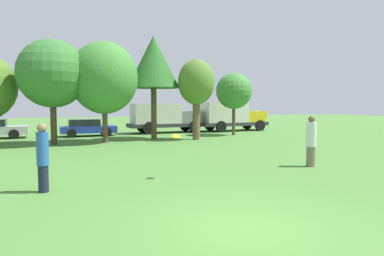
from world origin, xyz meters
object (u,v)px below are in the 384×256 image
(tree_5, at_px, (196,83))
(delivery_truck_grey, at_px, (164,117))
(person_thrower, at_px, (43,157))
(tree_6, at_px, (234,91))
(frisbee, at_px, (176,136))
(tree_3, at_px, (104,78))
(parked_car_blue, at_px, (87,127))
(tree_2, at_px, (52,74))
(tree_4, at_px, (153,62))
(person_catcher, at_px, (311,141))
(delivery_truck_yellow, at_px, (231,116))

(tree_5, height_order, delivery_truck_grey, tree_5)
(person_thrower, bearing_deg, tree_6, 43.14)
(frisbee, xyz_separation_m, tree_3, (-0.66, 11.11, 2.59))
(frisbee, height_order, delivery_truck_grey, delivery_truck_grey)
(tree_5, bearing_deg, person_thrower, -129.27)
(parked_car_blue, bearing_deg, tree_2, -116.50)
(tree_3, bearing_deg, parked_car_blue, 97.53)
(tree_4, distance_m, tree_5, 3.18)
(tree_2, distance_m, tree_5, 8.74)
(person_catcher, distance_m, tree_2, 14.52)
(frisbee, height_order, tree_3, tree_3)
(person_catcher, distance_m, delivery_truck_yellow, 17.30)
(frisbee, bearing_deg, tree_2, 107.68)
(person_thrower, bearing_deg, parked_car_blue, 79.32)
(person_catcher, bearing_deg, tree_6, -108.49)
(tree_5, distance_m, delivery_truck_grey, 6.44)
(parked_car_blue, relative_size, delivery_truck_grey, 0.64)
(tree_6, bearing_deg, tree_4, -175.58)
(parked_car_blue, bearing_deg, delivery_truck_yellow, 0.34)
(parked_car_blue, bearing_deg, tree_4, -45.90)
(tree_5, relative_size, parked_car_blue, 1.33)
(person_thrower, distance_m, tree_6, 18.32)
(person_catcher, distance_m, parked_car_blue, 17.26)
(tree_2, height_order, parked_car_blue, tree_2)
(tree_4, bearing_deg, tree_6, 4.42)
(person_catcher, bearing_deg, tree_5, -91.28)
(person_catcher, relative_size, delivery_truck_yellow, 0.30)
(tree_2, distance_m, tree_3, 2.89)
(person_thrower, distance_m, tree_2, 11.82)
(tree_3, relative_size, delivery_truck_grey, 0.98)
(tree_6, bearing_deg, delivery_truck_grey, 135.90)
(tree_3, distance_m, delivery_truck_yellow, 12.93)
(tree_6, height_order, delivery_truck_yellow, tree_6)
(person_thrower, relative_size, delivery_truck_yellow, 0.29)
(person_thrower, xyz_separation_m, parked_car_blue, (2.49, 16.25, -0.29))
(frisbee, distance_m, parked_car_blue, 16.04)
(person_thrower, relative_size, tree_6, 0.39)
(tree_5, distance_m, parked_car_blue, 8.89)
(tree_3, distance_m, delivery_truck_grey, 8.23)
(person_thrower, xyz_separation_m, delivery_truck_grey, (8.61, 16.95, 0.37))
(parked_car_blue, xyz_separation_m, delivery_truck_grey, (6.12, 0.70, 0.66))
(person_catcher, bearing_deg, tree_4, -79.71)
(frisbee, xyz_separation_m, delivery_truck_yellow, (10.85, 16.41, 0.04))
(person_thrower, height_order, tree_3, tree_3)
(tree_5, bearing_deg, parked_car_blue, 140.85)
(frisbee, relative_size, parked_car_blue, 0.07)
(person_thrower, relative_size, person_catcher, 0.96)
(person_catcher, xyz_separation_m, delivery_truck_grey, (-0.48, 16.64, 0.36))
(frisbee, xyz_separation_m, delivery_truck_grey, (4.82, 16.67, -0.01))
(tree_3, bearing_deg, tree_4, 16.50)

